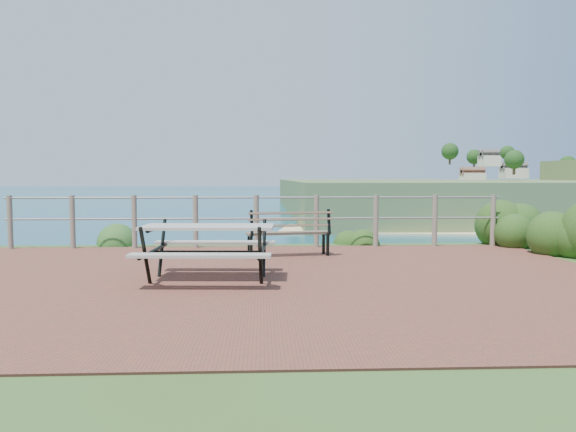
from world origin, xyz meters
The scene contains 8 objects.
ground centered at (0.00, 0.00, 0.00)m, with size 10.00×7.00×0.12m, color brown.
ocean centered at (0.00, 200.00, 0.00)m, with size 1200.00×1200.00×0.00m, color #126271.
safety_railing centered at (0.00, 3.35, 0.57)m, with size 9.40×0.10×1.00m.
picnic_table centered at (-0.59, -0.04, 0.46)m, with size 1.73×1.47×0.71m.
park_bench centered at (0.56, 2.15, 0.53)m, with size 1.46×0.58×0.80m.
shrub_right_edge centered at (5.21, 3.56, 0.00)m, with size 1.13×1.13×1.61m, color #1A3D12.
shrub_lip_west centered at (-2.91, 4.15, 0.00)m, with size 0.81×0.81×0.57m, color #25551F.
shrub_lip_east centered at (2.05, 3.90, 0.00)m, with size 0.69×0.69×0.40m, color #1A3D12.
Camera 1 is at (0.11, -7.32, 1.36)m, focal length 35.00 mm.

